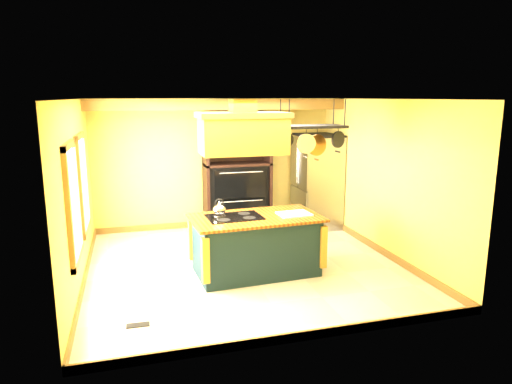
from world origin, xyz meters
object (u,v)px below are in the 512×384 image
kitchen_island (256,244)px  pot_rack (312,132)px  hutch (237,185)px  range_hood (243,131)px  refrigerator (317,183)px

kitchen_island → pot_rack: (0.91, 0.00, 1.73)m
hutch → range_hood: bearing=-101.1°
kitchen_island → hutch: 2.64m
kitchen_island → refrigerator: bearing=45.2°
pot_rack → refrigerator: size_ratio=0.55×
range_hood → refrigerator: range_hood is taller
range_hood → refrigerator: bearing=45.9°
kitchen_island → pot_rack: bearing=-3.3°
range_hood → hutch: 2.94m
kitchen_island → range_hood: bearing=176.8°
range_hood → hutch: size_ratio=0.55×
refrigerator → hutch: hutch is taller
kitchen_island → refrigerator: (1.97, 2.24, 0.47)m
kitchen_island → hutch: hutch is taller
pot_rack → hutch: bearing=103.1°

